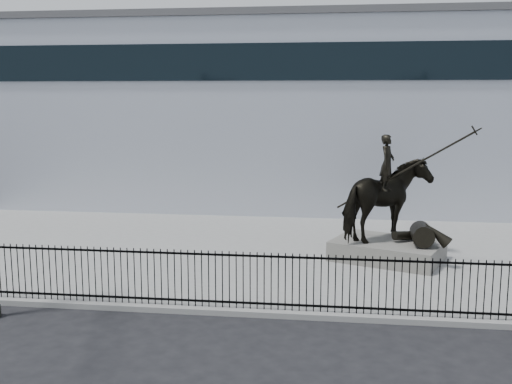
# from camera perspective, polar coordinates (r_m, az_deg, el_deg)

# --- Properties ---
(ground) EXTENTS (120.00, 120.00, 0.00)m
(ground) POSITION_cam_1_polar(r_m,az_deg,el_deg) (14.51, 0.98, -13.38)
(ground) COLOR black
(ground) RESTS_ON ground
(plaza) EXTENTS (30.00, 12.00, 0.15)m
(plaza) POSITION_cam_1_polar(r_m,az_deg,el_deg) (21.10, 3.15, -5.92)
(plaza) COLOR gray
(plaza) RESTS_ON ground
(building) EXTENTS (44.00, 14.00, 9.00)m
(building) POSITION_cam_1_polar(r_m,az_deg,el_deg) (33.36, 4.93, 7.33)
(building) COLOR #AFB5BF
(building) RESTS_ON ground
(picket_fence) EXTENTS (22.10, 0.10, 1.50)m
(picket_fence) POSITION_cam_1_polar(r_m,az_deg,el_deg) (15.37, 1.53, -8.49)
(picket_fence) COLOR black
(picket_fence) RESTS_ON plaza
(statue_plinth) EXTENTS (4.04, 3.45, 0.64)m
(statue_plinth) POSITION_cam_1_polar(r_m,az_deg,el_deg) (20.48, 12.39, -5.45)
(statue_plinth) COLOR #615F59
(statue_plinth) RESTS_ON plaza
(equestrian_statue) EXTENTS (4.09, 3.37, 3.71)m
(equestrian_statue) POSITION_cam_1_polar(r_m,az_deg,el_deg) (20.11, 12.73, -0.88)
(equestrian_statue) COLOR black
(equestrian_statue) RESTS_ON statue_plinth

